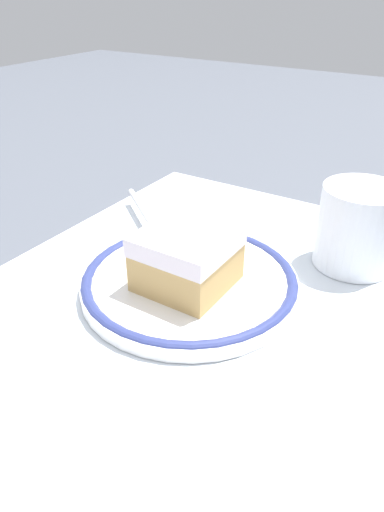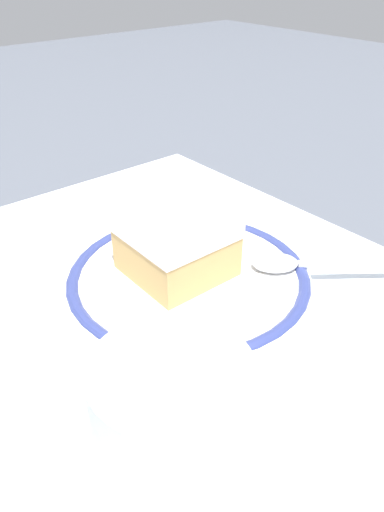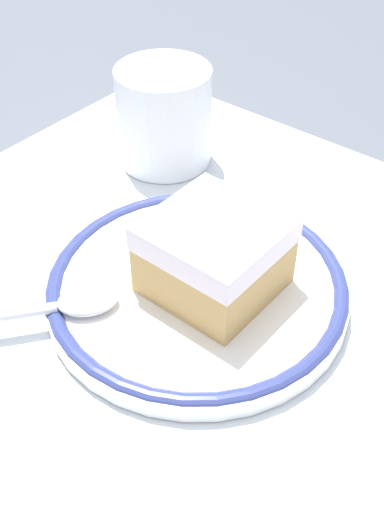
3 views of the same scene
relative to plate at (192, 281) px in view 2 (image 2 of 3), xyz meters
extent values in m
plane|color=#4C515B|center=(0.00, -0.02, -0.01)|extent=(2.40, 2.40, 0.00)
cube|color=silver|center=(0.00, -0.02, -0.01)|extent=(0.49, 0.41, 0.00)
cylinder|color=white|center=(0.00, 0.00, 0.00)|extent=(0.20, 0.20, 0.01)
torus|color=navy|center=(0.00, 0.00, 0.00)|extent=(0.20, 0.20, 0.01)
cube|color=tan|center=(-0.01, 0.00, 0.02)|extent=(0.08, 0.08, 0.03)
cube|color=white|center=(-0.01, 0.00, 0.05)|extent=(0.08, 0.08, 0.02)
ellipsoid|color=silver|center=(0.03, 0.06, 0.01)|extent=(0.04, 0.05, 0.01)
cylinder|color=silver|center=(0.08, 0.12, 0.01)|extent=(0.08, 0.09, 0.01)
cylinder|color=white|center=(0.12, -0.11, 0.03)|extent=(0.08, 0.08, 0.08)
cylinder|color=#B7722D|center=(0.12, -0.11, 0.00)|extent=(0.07, 0.07, 0.02)
camera|label=1|loc=(-0.31, -0.20, 0.24)|focal=33.21mm
camera|label=2|loc=(0.25, -0.21, 0.23)|focal=34.09mm
camera|label=3|loc=(-0.19, 0.24, 0.30)|focal=45.34mm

